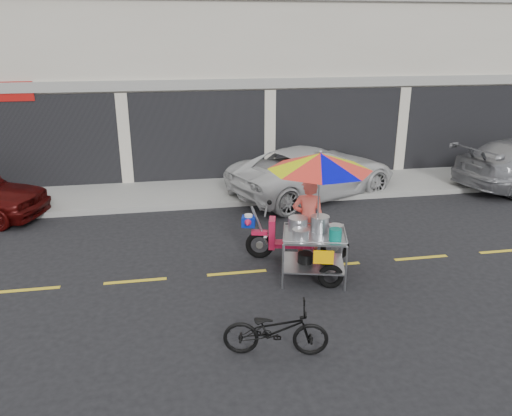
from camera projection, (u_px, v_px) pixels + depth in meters
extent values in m
plane|color=black|center=(332.00, 265.00, 10.39)|extent=(90.00, 90.00, 0.00)
cube|color=gray|center=(276.00, 186.00, 15.47)|extent=(45.00, 3.00, 0.15)
cube|color=beige|center=(249.00, 49.00, 18.80)|extent=(36.00, 8.00, 8.00)
cube|color=black|center=(270.00, 136.00, 15.91)|extent=(35.28, 0.06, 2.90)
cube|color=gray|center=(270.00, 83.00, 15.34)|extent=(36.00, 0.12, 0.30)
cube|color=gold|center=(332.00, 265.00, 10.39)|extent=(42.00, 0.10, 0.01)
imported|color=silver|center=(314.00, 171.00, 14.67)|extent=(5.69, 4.25, 1.44)
imported|color=black|center=(276.00, 330.00, 7.40)|extent=(1.65, 0.86, 0.83)
torus|color=black|center=(260.00, 245.00, 10.63)|extent=(0.62, 0.27, 0.61)
torus|color=black|center=(335.00, 247.00, 10.52)|extent=(0.62, 0.27, 0.61)
cylinder|color=#9EA0A5|center=(260.00, 245.00, 10.63)|extent=(0.16, 0.10, 0.15)
cylinder|color=#9EA0A5|center=(335.00, 247.00, 10.52)|extent=(0.16, 0.10, 0.15)
cube|color=red|center=(260.00, 233.00, 10.54)|extent=(0.36, 0.21, 0.09)
cylinder|color=#9EA0A5|center=(260.00, 226.00, 10.49)|extent=(0.39, 0.15, 0.86)
cube|color=red|center=(272.00, 233.00, 10.52)|extent=(0.22, 0.38, 0.64)
cube|color=red|center=(295.00, 244.00, 10.56)|extent=(0.90, 0.50, 0.09)
cube|color=red|center=(318.00, 234.00, 10.45)|extent=(0.84, 0.47, 0.43)
cube|color=black|center=(313.00, 223.00, 10.37)|extent=(0.73, 0.42, 0.11)
cylinder|color=#9EA0A5|center=(266.00, 211.00, 10.37)|extent=(0.19, 0.57, 0.04)
sphere|color=black|center=(269.00, 202.00, 10.52)|extent=(0.11, 0.11, 0.11)
cylinder|color=white|center=(266.00, 236.00, 10.55)|extent=(0.16, 0.16, 0.05)
cube|color=#061F9B|center=(249.00, 221.00, 10.48)|extent=(0.33, 0.30, 0.21)
cylinder|color=white|center=(248.00, 216.00, 10.43)|extent=(0.21, 0.21, 0.05)
cone|color=red|center=(248.00, 224.00, 10.30)|extent=(0.24, 0.27, 0.19)
torus|color=black|center=(331.00, 276.00, 9.40)|extent=(0.50, 0.23, 0.49)
cylinder|color=#9EA0A5|center=(283.00, 267.00, 9.29)|extent=(0.05, 0.05, 0.90)
cylinder|color=#9EA0A5|center=(284.00, 246.00, 10.19)|extent=(0.05, 0.05, 0.90)
cylinder|color=#9EA0A5|center=(346.00, 269.00, 9.21)|extent=(0.05, 0.05, 0.90)
cylinder|color=#9EA0A5|center=(342.00, 248.00, 10.11)|extent=(0.05, 0.05, 0.90)
cube|color=#9EA0A5|center=(313.00, 263.00, 9.74)|extent=(1.37, 1.22, 0.03)
cube|color=#9EA0A5|center=(314.00, 236.00, 9.55)|extent=(1.37, 1.22, 0.04)
cylinder|color=#9EA0A5|center=(315.00, 242.00, 9.08)|extent=(1.14, 0.32, 0.03)
cylinder|color=#9EA0A5|center=(314.00, 224.00, 9.98)|extent=(1.14, 0.32, 0.03)
cylinder|color=#9EA0A5|center=(284.00, 232.00, 9.57)|extent=(0.27, 0.93, 0.03)
cylinder|color=#9EA0A5|center=(345.00, 233.00, 9.49)|extent=(0.27, 0.93, 0.03)
cylinder|color=#9EA0A5|center=(313.00, 253.00, 10.19)|extent=(0.24, 0.78, 0.04)
cylinder|color=#9EA0A5|center=(314.00, 229.00, 10.02)|extent=(0.24, 0.78, 0.04)
cube|color=#FFB000|center=(324.00, 257.00, 9.13)|extent=(0.37, 0.12, 0.27)
cylinder|color=#B7B7BC|center=(298.00, 224.00, 9.73)|extent=(0.46, 0.46, 0.24)
cylinder|color=#B7B7BC|center=(320.00, 224.00, 9.71)|extent=(0.44, 0.44, 0.27)
cylinder|color=#B7B7BC|center=(336.00, 230.00, 9.54)|extent=(0.32, 0.32, 0.17)
cylinder|color=#B7B7BC|center=(301.00, 234.00, 9.36)|extent=(0.38, 0.38, 0.16)
cylinder|color=#0A796A|center=(335.00, 235.00, 9.23)|extent=(0.29, 0.29, 0.23)
cylinder|color=black|center=(305.00, 258.00, 9.72)|extent=(0.36, 0.36, 0.19)
cylinder|color=black|center=(327.00, 259.00, 9.69)|extent=(0.31, 0.31, 0.17)
cylinder|color=#9EA0A5|center=(319.00, 194.00, 9.38)|extent=(0.03, 0.03, 1.59)
sphere|color=#9EA0A5|center=(321.00, 152.00, 9.11)|extent=(0.06, 0.06, 0.06)
imported|color=#EE584A|center=(308.00, 220.00, 10.36)|extent=(0.74, 0.58, 1.80)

